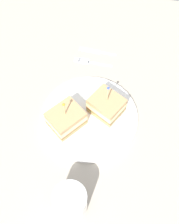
{
  "coord_description": "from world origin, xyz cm",
  "views": [
    {
      "loc": [
        -35.98,
        -6.37,
        68.04
      ],
      "look_at": [
        0.0,
        0.0,
        3.28
      ],
      "focal_mm": 43.72,
      "sensor_mm": 36.0,
      "label": 1
    }
  ],
  "objects_px": {
    "plate": "(90,117)",
    "knife": "(95,51)",
    "sandwich_half_back": "(66,119)",
    "sandwich_half_front": "(106,105)",
    "fork": "(89,62)",
    "drink_glass": "(69,202)"
  },
  "relations": [
    {
      "from": "plate",
      "to": "knife",
      "type": "height_order",
      "value": "plate"
    },
    {
      "from": "plate",
      "to": "sandwich_half_back",
      "type": "bearing_deg",
      "value": 121.49
    },
    {
      "from": "plate",
      "to": "knife",
      "type": "relative_size",
      "value": 2.18
    },
    {
      "from": "sandwich_half_front",
      "to": "sandwich_half_back",
      "type": "bearing_deg",
      "value": 120.39
    },
    {
      "from": "plate",
      "to": "fork",
      "type": "distance_m",
      "value": 0.2
    },
    {
      "from": "sandwich_half_front",
      "to": "knife",
      "type": "distance_m",
      "value": 0.24
    },
    {
      "from": "plate",
      "to": "sandwich_half_front",
      "type": "height_order",
      "value": "sandwich_half_front"
    },
    {
      "from": "fork",
      "to": "knife",
      "type": "height_order",
      "value": "same"
    },
    {
      "from": "sandwich_half_back",
      "to": "knife",
      "type": "bearing_deg",
      "value": -6.9
    },
    {
      "from": "sandwich_half_front",
      "to": "fork",
      "type": "distance_m",
      "value": 0.2
    },
    {
      "from": "sandwich_half_back",
      "to": "knife",
      "type": "height_order",
      "value": "sandwich_half_back"
    },
    {
      "from": "sandwich_half_front",
      "to": "fork",
      "type": "height_order",
      "value": "sandwich_half_front"
    },
    {
      "from": "drink_glass",
      "to": "knife",
      "type": "distance_m",
      "value": 0.49
    },
    {
      "from": "sandwich_half_back",
      "to": "drink_glass",
      "type": "relative_size",
      "value": 1.25
    },
    {
      "from": "plate",
      "to": "sandwich_half_front",
      "type": "distance_m",
      "value": 0.06
    },
    {
      "from": "sandwich_half_back",
      "to": "sandwich_half_front",
      "type": "bearing_deg",
      "value": -59.61
    },
    {
      "from": "plate",
      "to": "sandwich_half_front",
      "type": "bearing_deg",
      "value": -61.13
    },
    {
      "from": "plate",
      "to": "drink_glass",
      "type": "bearing_deg",
      "value": 179.08
    },
    {
      "from": "fork",
      "to": "knife",
      "type": "relative_size",
      "value": 1.05
    },
    {
      "from": "plate",
      "to": "drink_glass",
      "type": "relative_size",
      "value": 2.93
    },
    {
      "from": "sandwich_half_front",
      "to": "fork",
      "type": "relative_size",
      "value": 0.89
    },
    {
      "from": "plate",
      "to": "sandwich_half_back",
      "type": "relative_size",
      "value": 2.35
    }
  ]
}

